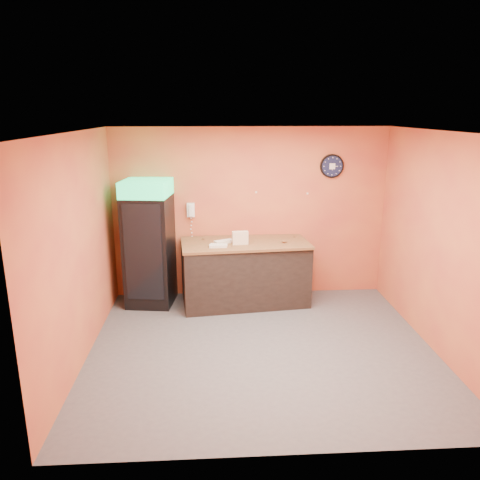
{
  "coord_description": "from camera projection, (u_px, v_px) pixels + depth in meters",
  "views": [
    {
      "loc": [
        -0.62,
        -5.56,
        3.03
      ],
      "look_at": [
        -0.25,
        0.6,
        1.33
      ],
      "focal_mm": 35.0,
      "sensor_mm": 36.0,
      "label": 1
    }
  ],
  "objects": [
    {
      "name": "wrapped_sandwich_mid",
      "position": [
        218.0,
        246.0,
        7.11
      ],
      "size": [
        0.27,
        0.11,
        0.04
      ],
      "primitive_type": "cube",
      "rotation": [
        0.0,
        0.0,
        0.02
      ],
      "color": "silver",
      "rests_on": "butcher_paper"
    },
    {
      "name": "ceiling",
      "position": [
        264.0,
        132.0,
        5.44
      ],
      "size": [
        4.5,
        4.0,
        0.02
      ],
      "primitive_type": "cube",
      "color": "white",
      "rests_on": "back_wall"
    },
    {
      "name": "kitchen_tool",
      "position": [
        246.0,
        238.0,
        7.52
      ],
      "size": [
        0.07,
        0.07,
        0.07
      ],
      "primitive_type": "cylinder",
      "color": "silver",
      "rests_on": "butcher_paper"
    },
    {
      "name": "left_wall",
      "position": [
        79.0,
        250.0,
        5.69
      ],
      "size": [
        0.02,
        4.0,
        2.8
      ],
      "primitive_type": "cube",
      "color": "#D1733B",
      "rests_on": "floor"
    },
    {
      "name": "floor",
      "position": [
        262.0,
        348.0,
        6.19
      ],
      "size": [
        4.5,
        4.5,
        0.0
      ],
      "primitive_type": "plane",
      "color": "#47474C",
      "rests_on": "ground"
    },
    {
      "name": "back_wall",
      "position": [
        250.0,
        213.0,
        7.74
      ],
      "size": [
        4.5,
        0.02,
        2.8
      ],
      "primitive_type": "cube",
      "color": "#D1733B",
      "rests_on": "floor"
    },
    {
      "name": "wall_clock",
      "position": [
        332.0,
        166.0,
        7.58
      ],
      "size": [
        0.39,
        0.06,
        0.39
      ],
      "color": "black",
      "rests_on": "back_wall"
    },
    {
      "name": "wall_phone",
      "position": [
        191.0,
        210.0,
        7.61
      ],
      "size": [
        0.12,
        0.11,
        0.23
      ],
      "color": "white",
      "rests_on": "back_wall"
    },
    {
      "name": "prep_counter",
      "position": [
        245.0,
        274.0,
        7.55
      ],
      "size": [
        2.07,
        1.11,
        0.99
      ],
      "primitive_type": "cube",
      "rotation": [
        0.0,
        0.0,
        0.12
      ],
      "color": "black",
      "rests_on": "floor"
    },
    {
      "name": "right_wall",
      "position": [
        439.0,
        244.0,
        5.95
      ],
      "size": [
        0.02,
        4.0,
        2.8
      ],
      "primitive_type": "cube",
      "color": "#D1733B",
      "rests_on": "floor"
    },
    {
      "name": "beverage_cooler",
      "position": [
        149.0,
        245.0,
        7.38
      ],
      "size": [
        0.79,
        0.8,
        2.01
      ],
      "rotation": [
        0.0,
        0.0,
        -0.13
      ],
      "color": "black",
      "rests_on": "floor"
    },
    {
      "name": "sub_roll_stack",
      "position": [
        240.0,
        238.0,
        7.24
      ],
      "size": [
        0.25,
        0.11,
        0.21
      ],
      "rotation": [
        0.0,
        0.0,
        0.11
      ],
      "color": "beige",
      "rests_on": "butcher_paper"
    },
    {
      "name": "wrapped_sandwich_left",
      "position": [
        219.0,
        245.0,
        7.14
      ],
      "size": [
        0.28,
        0.16,
        0.04
      ],
      "primitive_type": "cube",
      "rotation": [
        0.0,
        0.0,
        -0.23
      ],
      "color": "silver",
      "rests_on": "butcher_paper"
    },
    {
      "name": "butcher_paper",
      "position": [
        245.0,
        243.0,
        7.41
      ],
      "size": [
        2.08,
        1.13,
        0.04
      ],
      "primitive_type": "cube",
      "rotation": [
        0.0,
        0.0,
        0.09
      ],
      "color": "brown",
      "rests_on": "prep_counter"
    },
    {
      "name": "wrapped_sandwich_right",
      "position": [
        224.0,
        242.0,
        7.33
      ],
      "size": [
        0.32,
        0.24,
        0.04
      ],
      "primitive_type": "cube",
      "rotation": [
        0.0,
        0.0,
        0.45
      ],
      "color": "silver",
      "rests_on": "butcher_paper"
    }
  ]
}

